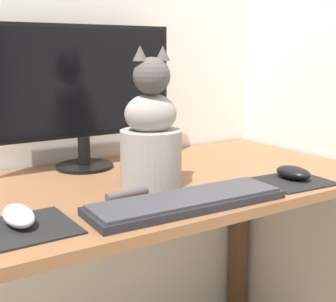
{
  "coord_description": "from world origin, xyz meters",
  "views": [
    {
      "loc": [
        -0.53,
        -1.05,
        1.06
      ],
      "look_at": [
        0.06,
        -0.14,
        0.83
      ],
      "focal_mm": 50.0,
      "sensor_mm": 36.0,
      "label": 1
    }
  ],
  "objects_px": {
    "monitor": "(82,89)",
    "cat": "(151,136)",
    "keyboard": "(187,201)",
    "computer_mouse_right": "(293,173)",
    "computer_mouse_left": "(18,216)"
  },
  "relations": [
    {
      "from": "monitor",
      "to": "computer_mouse_right",
      "type": "distance_m",
      "value": 0.64
    },
    {
      "from": "monitor",
      "to": "keyboard",
      "type": "height_order",
      "value": "monitor"
    },
    {
      "from": "monitor",
      "to": "cat",
      "type": "bearing_deg",
      "value": -76.76
    },
    {
      "from": "keyboard",
      "to": "computer_mouse_left",
      "type": "xyz_separation_m",
      "value": [
        -0.35,
        0.08,
        0.01
      ]
    },
    {
      "from": "keyboard",
      "to": "cat",
      "type": "bearing_deg",
      "value": 88.18
    },
    {
      "from": "computer_mouse_right",
      "to": "computer_mouse_left",
      "type": "bearing_deg",
      "value": 175.9
    },
    {
      "from": "cat",
      "to": "monitor",
      "type": "bearing_deg",
      "value": 118.06
    },
    {
      "from": "monitor",
      "to": "cat",
      "type": "xyz_separation_m",
      "value": [
        0.07,
        -0.28,
        -0.1
      ]
    },
    {
      "from": "computer_mouse_right",
      "to": "cat",
      "type": "bearing_deg",
      "value": 156.69
    },
    {
      "from": "monitor",
      "to": "cat",
      "type": "height_order",
      "value": "monitor"
    },
    {
      "from": "computer_mouse_right",
      "to": "keyboard",
      "type": "bearing_deg",
      "value": -176.04
    },
    {
      "from": "monitor",
      "to": "keyboard",
      "type": "distance_m",
      "value": 0.51
    },
    {
      "from": "monitor",
      "to": "computer_mouse_left",
      "type": "xyz_separation_m",
      "value": [
        -0.3,
        -0.38,
        -0.21
      ]
    },
    {
      "from": "monitor",
      "to": "keyboard",
      "type": "xyz_separation_m",
      "value": [
        0.05,
        -0.46,
        -0.22
      ]
    },
    {
      "from": "computer_mouse_left",
      "to": "computer_mouse_right",
      "type": "relative_size",
      "value": 1.07
    }
  ]
}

